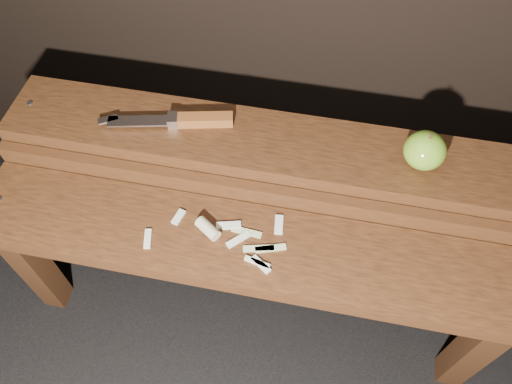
% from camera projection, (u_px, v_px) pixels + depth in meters
% --- Properties ---
extents(ground, '(60.00, 60.00, 0.00)m').
position_uv_depth(ground, '(252.00, 299.00, 1.42)').
color(ground, black).
extents(bench_front_tier, '(1.20, 0.20, 0.42)m').
position_uv_depth(bench_front_tier, '(245.00, 262.00, 1.09)').
color(bench_front_tier, '#311A0C').
rests_on(bench_front_tier, ground).
extents(bench_rear_tier, '(1.20, 0.21, 0.50)m').
position_uv_depth(bench_rear_tier, '(265.00, 164.00, 1.17)').
color(bench_rear_tier, '#311A0C').
rests_on(bench_rear_tier, ground).
extents(apple, '(0.09, 0.09, 0.09)m').
position_uv_depth(apple, '(425.00, 150.00, 1.03)').
color(apple, olive).
rests_on(apple, bench_rear_tier).
extents(knife, '(0.30, 0.09, 0.03)m').
position_uv_depth(knife, '(188.00, 120.00, 1.12)').
color(knife, brown).
rests_on(knife, bench_rear_tier).
extents(apple_scraps, '(0.30, 0.14, 0.03)m').
position_uv_depth(apple_scraps, '(223.00, 234.00, 1.05)').
color(apple_scraps, beige).
rests_on(apple_scraps, bench_front_tier).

